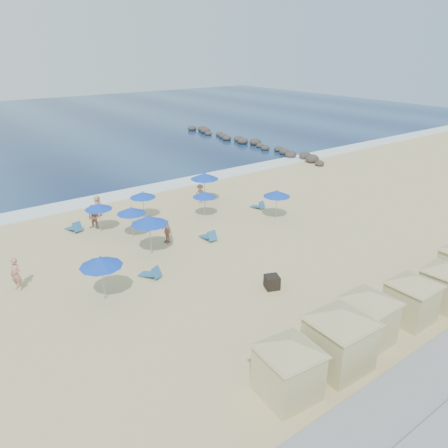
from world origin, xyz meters
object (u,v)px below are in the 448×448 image
Objects in this scene: umbrella_9 at (204,194)px; umbrella_10 at (277,193)px; cabana_1 at (340,331)px; cabana_3 at (413,292)px; trash_bin at (272,282)px; umbrella_5 at (131,211)px; beachgoer_3 at (200,194)px; umbrella_4 at (98,206)px; umbrella_3 at (101,262)px; beachgoer_0 at (16,274)px; beachgoer_2 at (167,231)px; umbrella_7 at (143,195)px; beachgoer_4 at (97,206)px; beachgoer_1 at (94,217)px; rock_jetty at (247,142)px; cabana_0 at (289,360)px; cabana_4 at (446,278)px; umbrella_6 at (149,220)px; cabana_2 at (367,310)px; umbrella_8 at (205,176)px.

umbrella_10 reaches higher than umbrella_9.
cabana_1 is 5.27m from cabana_3.
cabana_1 is (-2.04, -6.07, 1.33)m from trash_bin.
trash_bin is 11.01m from umbrella_5.
umbrella_5 is 8.16m from beachgoer_3.
umbrella_5 is at bearing 110.66° from cabana_3.
umbrella_4 is at bearing 97.01° from cabana_1.
umbrella_3 is at bearing 136.49° from cabana_3.
beachgoer_0 reaches higher than beachgoer_2.
umbrella_7 is 3.80m from beachgoer_4.
beachgoer_0 is 1.16× the size of beachgoer_3.
beachgoer_1 is (-7.50, 2.77, -0.90)m from umbrella_9.
rock_jetty is 6.26× the size of cabana_0.
cabana_4 is 16.92m from umbrella_3.
rock_jetty is 10.28× the size of umbrella_6.
umbrella_10 is at bearing -17.94° from umbrella_5.
umbrella_6 reaches higher than beachgoer_4.
cabana_3 is at bearing -106.06° from umbrella_10.
umbrella_9 is at bearing 138.89° from umbrella_10.
rock_jetty is 27.63m from umbrella_7.
cabana_2 is 21.74m from beachgoer_4.
umbrella_6 reaches higher than umbrella_10.
cabana_2 is 17.56m from beachgoer_0.
trash_bin is (-21.93, -28.66, -0.00)m from rock_jetty.
cabana_3 reaches higher than beachgoer_1.
umbrella_4 is (-4.36, 12.72, 1.50)m from trash_bin.
umbrella_8 reaches higher than beachgoer_1.
umbrella_4 is at bearing -175.92° from umbrella_8.
beachgoer_3 is (-17.44, -15.11, 0.43)m from rock_jetty.
rock_jetty is 12.98× the size of umbrella_9.
umbrella_4 is (-2.31, 18.79, 0.17)m from cabana_1.
umbrella_6 is 1.26× the size of umbrella_9.
trash_bin is 6.54m from cabana_1.
beachgoer_4 is (-0.16, 8.19, -1.44)m from umbrella_6.
beachgoer_2 is at bearing 64.00° from beachgoer_0.
beachgoer_4 is (7.52, 7.80, -0.10)m from beachgoer_0.
cabana_2 is 2.51× the size of beachgoer_1.
umbrella_4 reaches higher than beachgoer_2.
beachgoer_2 is at bearing 172.04° from umbrella_10.
cabana_3 is (-18.71, -34.62, 1.12)m from rock_jetty.
umbrella_7 is at bearing 78.47° from cabana_0.
cabana_4 is 18.81m from umbrella_5.
cabana_4 is 16.35m from beachgoer_2.
cabana_0 reaches higher than beachgoer_2.
umbrella_7 is (-1.01, 18.80, 0.32)m from cabana_2.
trash_bin is at bearing 71.39° from cabana_1.
cabana_3 is 14.88m from umbrella_3.
umbrella_8 is (4.83, 13.38, 1.90)m from trash_bin.
cabana_4 is 1.87× the size of umbrella_7.
cabana_3 is 2.54× the size of beachgoer_4.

